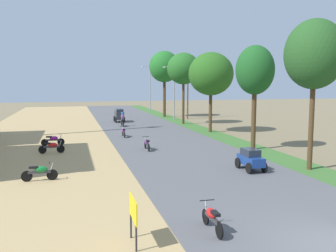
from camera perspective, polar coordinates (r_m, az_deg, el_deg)
The scene contains 20 objects.
ground_plane at distance 12.92m, azimuth 24.40°, elevation -17.00°, with size 180.00×180.00×0.00m, color #7A6B4C.
road_strip at distance 12.90m, azimuth 24.41°, elevation -16.84°, with size 9.00×140.00×0.08m, color #565659.
parked_motorbike_nearest at distance 20.02m, azimuth -19.20°, elevation -6.66°, with size 1.80×0.54×0.94m.
parked_motorbike_second at distance 27.43m, azimuth -17.53°, elevation -3.02°, with size 1.80×0.54×0.94m.
parked_motorbike_third at distance 30.66m, azimuth -17.37°, elevation -2.01°, with size 1.80×0.54×0.94m.
street_signboard at distance 11.69m, azimuth -5.40°, elevation -13.10°, with size 0.06×1.30×1.50m.
median_tree_nearest at distance 22.49m, azimuth 21.74°, elevation 10.20°, with size 3.33×3.33×8.54m.
median_tree_second at distance 28.12m, azimuth 13.32°, elevation 8.30°, with size 2.85×2.85×7.73m.
median_tree_third at distance 37.32m, azimuth 6.67°, elevation 8.00°, with size 4.49×4.49×8.00m.
median_tree_fourth at distance 44.49m, azimuth 2.41°, elevation 8.84°, with size 3.91×3.91×8.53m.
median_tree_fifth at distance 53.72m, azimuth -0.57°, elevation 9.13°, with size 4.37×4.37×9.50m.
streetlamp_near at distance 49.59m, azimuth 0.97°, elevation 5.83°, with size 3.16×0.20×7.21m.
streetlamp_mid at distance 64.48m, azimuth -2.76°, elevation 6.35°, with size 3.16×0.20×7.86m.
utility_pole_near at distance 51.52m, azimuth 3.07°, elevation 6.27°, with size 1.80×0.20×8.86m.
car_hatchback_blue at distance 21.57m, azimuth 12.68°, elevation -4.97°, with size 1.04×2.00×1.23m.
car_van_charcoal at distance 46.92m, azimuth -7.58°, elevation 1.78°, with size 1.19×2.41×1.67m.
motorbike_ahead_second at distance 12.85m, azimuth 6.81°, elevation -13.78°, with size 0.54×1.80×0.94m.
motorbike_ahead_third at distance 27.40m, azimuth -3.29°, elevation -2.68°, with size 0.54×1.80×0.94m.
motorbike_ahead_fourth at distance 34.09m, azimuth -6.90°, elevation -0.85°, with size 0.54×1.80×0.94m.
motorbike_ahead_fifth at distance 42.19m, azimuth -7.07°, elevation 1.00°, with size 0.54×1.80×1.66m.
Camera 1 is at (-7.67, -9.06, 5.08)m, focal length 39.36 mm.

